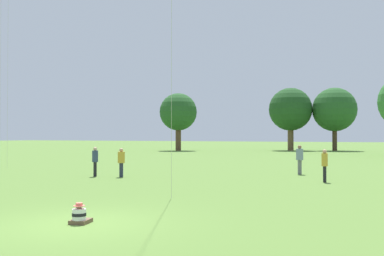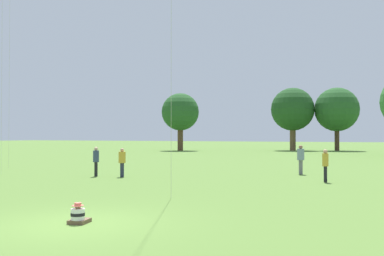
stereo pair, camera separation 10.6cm
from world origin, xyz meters
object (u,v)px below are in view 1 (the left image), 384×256
(person_standing_0, at_px, (95,159))
(person_standing_3, at_px, (300,157))
(distant_tree_2, at_px, (290,110))
(distant_tree_1, at_px, (178,112))
(seated_toddler, at_px, (80,216))
(person_standing_2, at_px, (325,162))
(person_standing_4, at_px, (121,160))
(distant_tree_0, at_px, (334,110))

(person_standing_0, xyz_separation_m, person_standing_3, (9.71, 5.95, 0.02))
(distant_tree_2, bearing_deg, distant_tree_1, -152.77)
(seated_toddler, bearing_deg, distant_tree_1, 101.22)
(person_standing_2, xyz_separation_m, person_standing_3, (-1.94, 3.87, 0.04))
(distant_tree_1, bearing_deg, person_standing_0, -69.62)
(seated_toddler, xyz_separation_m, person_standing_4, (-6.13, 11.01, 0.69))
(person_standing_4, xyz_separation_m, distant_tree_1, (-15.90, 38.55, 4.71))
(distant_tree_1, distance_m, distant_tree_2, 16.58)
(seated_toddler, distance_m, distant_tree_2, 57.90)
(person_standing_0, distance_m, distant_tree_2, 46.74)
(seated_toddler, xyz_separation_m, distant_tree_2, (-7.29, 57.14, 5.83))
(person_standing_2, height_order, distant_tree_2, distant_tree_2)
(person_standing_3, xyz_separation_m, person_standing_4, (-8.25, -5.62, -0.07))
(person_standing_4, bearing_deg, distant_tree_2, 15.08)
(person_standing_0, distance_m, person_standing_4, 1.49)
(person_standing_3, distance_m, distant_tree_2, 41.90)
(person_standing_2, distance_m, distant_tree_1, 45.35)
(person_standing_3, distance_m, distant_tree_0, 42.49)
(person_standing_2, bearing_deg, person_standing_0, 138.81)
(person_standing_2, distance_m, distant_tree_0, 46.50)
(seated_toddler, distance_m, person_standing_4, 12.62)
(person_standing_3, height_order, person_standing_4, person_standing_3)
(person_standing_3, bearing_deg, distant_tree_1, 79.28)
(person_standing_2, distance_m, distant_tree_2, 46.09)
(person_standing_2, relative_size, distant_tree_1, 0.18)
(seated_toddler, distance_m, person_standing_3, 16.78)
(person_standing_0, xyz_separation_m, distant_tree_2, (0.29, 46.46, 5.08))
(seated_toddler, height_order, person_standing_0, person_standing_0)
(person_standing_3, xyz_separation_m, distant_tree_2, (-9.42, 40.51, 5.06))
(person_standing_3, bearing_deg, distant_tree_0, 47.59)
(seated_toddler, relative_size, person_standing_0, 0.38)
(person_standing_0, relative_size, person_standing_4, 1.04)
(seated_toddler, distance_m, distant_tree_1, 54.50)
(person_standing_3, relative_size, distant_tree_0, 0.18)
(person_standing_2, height_order, person_standing_4, person_standing_2)
(seated_toddler, distance_m, person_standing_0, 13.12)
(distant_tree_2, bearing_deg, person_standing_3, -76.91)
(person_standing_0, height_order, distant_tree_0, distant_tree_0)
(seated_toddler, bearing_deg, distant_tree_0, 78.47)
(person_standing_3, distance_m, distant_tree_1, 41.10)
(person_standing_2, height_order, distant_tree_0, distant_tree_0)
(person_standing_0, bearing_deg, distant_tree_2, 159.21)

